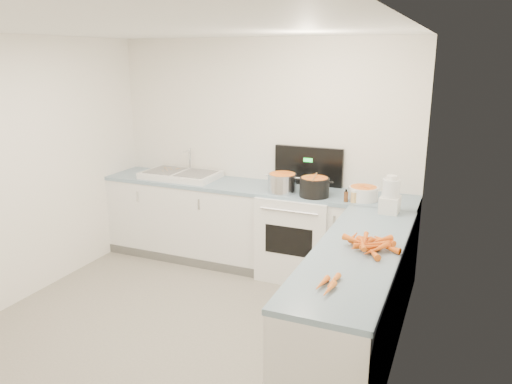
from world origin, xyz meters
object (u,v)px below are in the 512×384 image
at_px(spice_jar, 354,197).
at_px(food_processor, 390,197).
at_px(black_pot, 314,188).
at_px(mixing_bowl, 363,193).
at_px(stove, 299,233).
at_px(sink, 181,175).
at_px(steel_pot, 282,184).
at_px(extract_bottle, 346,197).

bearing_deg(spice_jar, food_processor, -27.33).
xyz_separation_m(black_pot, mixing_bowl, (0.48, 0.06, -0.02)).
height_order(stove, black_pot, stove).
height_order(sink, steel_pot, sink).
relative_size(extract_bottle, spice_jar, 0.98).
bearing_deg(spice_jar, stove, 162.14).
bearing_deg(spice_jar, extract_bottle, -172.37).
bearing_deg(steel_pot, spice_jar, -5.70).
distance_m(stove, extract_bottle, 0.77).
height_order(stove, sink, stove).
xyz_separation_m(sink, spice_jar, (2.06, -0.21, 0.01)).
relative_size(steel_pot, extract_bottle, 2.92).
relative_size(black_pot, spice_jar, 2.87).
height_order(steel_pot, extract_bottle, steel_pot).
bearing_deg(food_processor, extract_bottle, 157.94).
bearing_deg(food_processor, steel_pot, 166.80).
bearing_deg(black_pot, mixing_bowl, 7.59).
height_order(extract_bottle, spice_jar, spice_jar).
distance_m(stove, mixing_bowl, 0.86).
relative_size(black_pot, food_processor, 0.86).
distance_m(mixing_bowl, spice_jar, 0.14).
distance_m(extract_bottle, food_processor, 0.49).
relative_size(sink, steel_pot, 2.90).
height_order(stove, mixing_bowl, stove).
distance_m(sink, steel_pot, 1.30).
xyz_separation_m(mixing_bowl, food_processor, (0.30, -0.31, 0.08)).
relative_size(stove, mixing_bowl, 4.74).
xyz_separation_m(sink, extract_bottle, (1.99, -0.22, 0.01)).
distance_m(sink, food_processor, 2.46).
relative_size(black_pot, mixing_bowl, 1.03).
bearing_deg(sink, stove, -0.62).
height_order(sink, spice_jar, sink).
xyz_separation_m(sink, mixing_bowl, (2.12, -0.09, 0.03)).
height_order(sink, extract_bottle, sink).
bearing_deg(black_pot, food_processor, -17.61).
height_order(steel_pot, spice_jar, steel_pot).
distance_m(steel_pot, black_pot, 0.35).
xyz_separation_m(black_pot, food_processor, (0.78, -0.25, 0.06)).
bearing_deg(food_processor, sink, 170.61).
xyz_separation_m(sink, steel_pot, (1.30, -0.14, 0.05)).
relative_size(stove, extract_bottle, 13.40).
bearing_deg(mixing_bowl, extract_bottle, -136.51).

